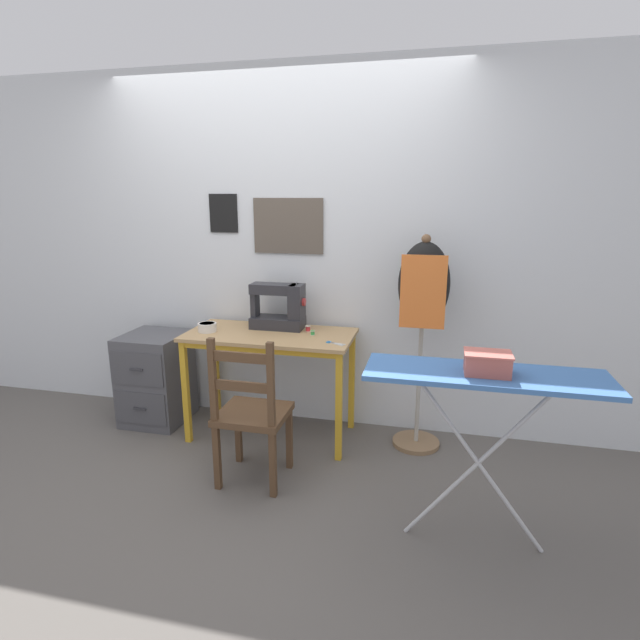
{
  "coord_description": "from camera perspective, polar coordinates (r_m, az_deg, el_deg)",
  "views": [
    {
      "loc": [
        1.09,
        -2.84,
        1.68
      ],
      "look_at": [
        0.36,
        0.25,
        0.88
      ],
      "focal_mm": 28.0,
      "sensor_mm": 36.0,
      "label": 1
    }
  ],
  "objects": [
    {
      "name": "ground_plane",
      "position": [
        3.48,
        -6.97,
        -14.81
      ],
      "size": [
        14.0,
        14.0,
        0.0
      ],
      "primitive_type": "plane",
      "color": "#5B5651"
    },
    {
      "name": "wall_back",
      "position": [
        3.66,
        -4.18,
        7.79
      ],
      "size": [
        10.0,
        0.07,
        2.55
      ],
      "color": "silver",
      "rests_on": "ground_plane"
    },
    {
      "name": "sewing_table",
      "position": [
        3.45,
        -5.78,
        -3.07
      ],
      "size": [
        1.15,
        0.56,
        0.76
      ],
      "color": "tan",
      "rests_on": "ground_plane"
    },
    {
      "name": "sewing_machine",
      "position": [
        3.52,
        -4.5,
        1.4
      ],
      "size": [
        0.39,
        0.18,
        0.34
      ],
      "color": "#28282D",
      "rests_on": "sewing_table"
    },
    {
      "name": "fabric_bowl",
      "position": [
        3.54,
        -12.76,
        -0.79
      ],
      "size": [
        0.13,
        0.13,
        0.06
      ],
      "color": "silver",
      "rests_on": "sewing_table"
    },
    {
      "name": "scissors",
      "position": [
        3.19,
        1.44,
        -2.63
      ],
      "size": [
        0.13,
        0.08,
        0.01
      ],
      "color": "silver",
      "rests_on": "sewing_table"
    },
    {
      "name": "thread_spool_near_machine",
      "position": [
        3.45,
        -1.39,
        -0.99
      ],
      "size": [
        0.04,
        0.04,
        0.04
      ],
      "color": "red",
      "rests_on": "sewing_table"
    },
    {
      "name": "thread_spool_mid_table",
      "position": [
        3.36,
        -0.85,
        -1.48
      ],
      "size": [
        0.03,
        0.03,
        0.03
      ],
      "color": "green",
      "rests_on": "sewing_table"
    },
    {
      "name": "wooden_chair",
      "position": [
        2.99,
        -7.85,
        -10.64
      ],
      "size": [
        0.4,
        0.38,
        0.92
      ],
      "color": "#513823",
      "rests_on": "ground_plane"
    },
    {
      "name": "filing_cabinet",
      "position": [
        3.98,
        -18.22,
        -6.29
      ],
      "size": [
        0.43,
        0.48,
        0.68
      ],
      "color": "#4C4C51",
      "rests_on": "ground_plane"
    },
    {
      "name": "dress_form",
      "position": [
        3.26,
        11.72,
        2.59
      ],
      "size": [
        0.33,
        0.32,
        1.44
      ],
      "color": "#846647",
      "rests_on": "ground_plane"
    },
    {
      "name": "ironing_board",
      "position": [
        2.42,
        18.34,
        -6.86
      ],
      "size": [
        1.09,
        0.35,
        0.9
      ],
      "color": "#3D6BAD",
      "rests_on": "ground_plane"
    },
    {
      "name": "storage_box",
      "position": [
        2.37,
        18.58,
        -4.69
      ],
      "size": [
        0.21,
        0.15,
        0.1
      ],
      "color": "#AD564C",
      "rests_on": "ironing_board"
    }
  ]
}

